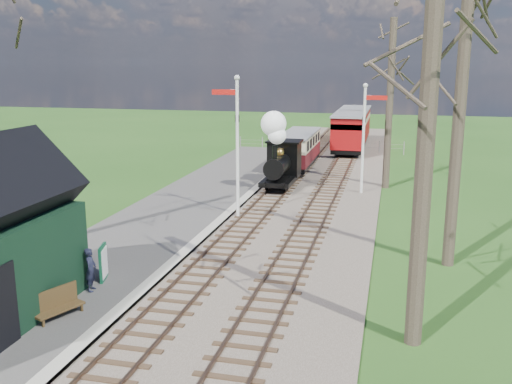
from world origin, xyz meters
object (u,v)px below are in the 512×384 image
Objects in this scene: bench at (57,304)px; sign_board at (103,263)px; semaphore_far at (365,130)px; locomotive at (280,155)px; red_carriage_a at (349,132)px; semaphore_near at (236,137)px; coach at (299,148)px; red_carriage_b at (355,124)px; person at (91,270)px.

sign_board is at bearing 91.66° from bench.
semaphore_far reaches higher than bench.
sign_board is at bearing -100.34° from locomotive.
red_carriage_a is (-1.77, 13.19, -1.67)m from semaphore_far.
locomotive is at bearing 81.49° from bench.
semaphore_near is 6.27m from locomotive.
semaphore_far is at bearing 64.08° from sign_board.
coach is 20.68m from sign_board.
red_carriage_a is (3.37, 19.19, -1.94)m from semaphore_near.
sign_board is (-2.65, -20.50, -0.67)m from coach.
coach is at bearing -101.62° from red_carriage_b.
red_carriage_a is at bearing -90.00° from red_carriage_b.
person is at bearing -96.90° from coach.
bench is at bearing -98.22° from red_carriage_b.
coach is 1.14× the size of red_carriage_b.
bench is at bearing 167.27° from person.
red_carriage_a and red_carriage_b have the same top height.
semaphore_near is 9.12m from sign_board.
coach reaches higher than person.
coach is 5.15× the size of person.
red_carriage_b reaches higher than coach.
coach is 12.91m from red_carriage_b.
semaphore_far is at bearing -37.70° from person.
person is (-5.19, -34.00, -0.83)m from red_carriage_b.
sign_board is at bearing -100.75° from red_carriage_a.
red_carriage_b is (2.60, 12.64, 0.26)m from coach.
red_carriage_a is 4.15× the size of bench.
semaphore_far is 16.27m from sign_board.
semaphore_far is 4.07× the size of bench.
locomotive reaches higher than red_carriage_a.
coach is (0.77, 12.05, -2.20)m from semaphore_near.
person reaches higher than bench.
locomotive is at bearing 82.79° from semaphore_near.
semaphore_near is 11.66m from bench.
sign_board is 0.79× the size of bench.
semaphore_far is 4.61m from locomotive.
red_carriage_a reaches higher than person.
coach is 6.04× the size of sign_board.
sign_board is at bearing -99.00° from red_carriage_b.
bench is (-6.94, -17.11, -2.79)m from semaphore_far.
red_carriage_a is at bearing 79.25° from sign_board.
locomotive is at bearing -22.80° from person.
semaphore_far is 18.85m from red_carriage_b.
locomotive reaches higher than coach.
bench is (-2.57, -23.16, -0.86)m from coach.
semaphore_far is 1.37× the size of locomotive.
red_carriage_a reaches higher than sign_board.
person is (-6.96, -15.31, -2.50)m from semaphore_far.
bench is at bearing -112.09° from semaphore_far.
person is at bearing -99.55° from locomotive.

